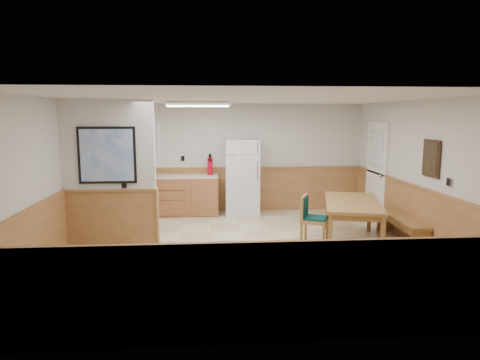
{
  "coord_description": "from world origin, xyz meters",
  "views": [
    {
      "loc": [
        -0.65,
        -6.91,
        2.24
      ],
      "look_at": [
        -0.08,
        0.4,
        1.13
      ],
      "focal_mm": 32.0,
      "sensor_mm": 36.0,
      "label": 1
    }
  ],
  "objects": [
    {
      "name": "ground",
      "position": [
        0.0,
        0.0,
        0.0
      ],
      "size": [
        6.0,
        6.0,
        0.0
      ],
      "primitive_type": "plane",
      "color": "beige",
      "rests_on": "ground"
    },
    {
      "name": "ceiling",
      "position": [
        0.0,
        0.0,
        2.5
      ],
      "size": [
        6.0,
        6.0,
        0.02
      ],
      "primitive_type": "cube",
      "color": "silver",
      "rests_on": "back_wall"
    },
    {
      "name": "back_wall",
      "position": [
        0.0,
        3.0,
        1.25
      ],
      "size": [
        6.0,
        0.02,
        2.5
      ],
      "primitive_type": "cube",
      "color": "silver",
      "rests_on": "ground"
    },
    {
      "name": "right_wall",
      "position": [
        3.0,
        0.0,
        1.25
      ],
      "size": [
        0.02,
        6.0,
        2.5
      ],
      "primitive_type": "cube",
      "color": "silver",
      "rests_on": "ground"
    },
    {
      "name": "left_wall",
      "position": [
        -3.0,
        0.0,
        1.25
      ],
      "size": [
        0.02,
        6.0,
        2.5
      ],
      "primitive_type": "cube",
      "color": "silver",
      "rests_on": "ground"
    },
    {
      "name": "wainscot_back",
      "position": [
        0.0,
        2.98,
        0.5
      ],
      "size": [
        6.0,
        0.04,
        1.0
      ],
      "primitive_type": "cube",
      "color": "#B57648",
      "rests_on": "ground"
    },
    {
      "name": "wainscot_right",
      "position": [
        2.98,
        0.0,
        0.5
      ],
      "size": [
        0.04,
        6.0,
        1.0
      ],
      "primitive_type": "cube",
      "color": "#B57648",
      "rests_on": "ground"
    },
    {
      "name": "wainscot_left",
      "position": [
        -2.98,
        0.0,
        0.5
      ],
      "size": [
        0.04,
        6.0,
        1.0
      ],
      "primitive_type": "cube",
      "color": "#B57648",
      "rests_on": "ground"
    },
    {
      "name": "partition_wall",
      "position": [
        -2.25,
        0.19,
        1.23
      ],
      "size": [
        1.5,
        0.2,
        2.5
      ],
      "color": "silver",
      "rests_on": "ground"
    },
    {
      "name": "kitchen_counter",
      "position": [
        -1.21,
        2.68,
        0.46
      ],
      "size": [
        2.2,
        0.61,
        1.0
      ],
      "color": "#A16039",
      "rests_on": "ground"
    },
    {
      "name": "exterior_door",
      "position": [
        2.96,
        1.9,
        1.05
      ],
      "size": [
        0.07,
        1.02,
        2.15
      ],
      "color": "white",
      "rests_on": "ground"
    },
    {
      "name": "kitchen_window",
      "position": [
        -2.1,
        2.98,
        1.55
      ],
      "size": [
        0.8,
        0.04,
        1.0
      ],
      "color": "white",
      "rests_on": "back_wall"
    },
    {
      "name": "wall_painting",
      "position": [
        2.97,
        -0.3,
        1.55
      ],
      "size": [
        0.04,
        0.5,
        0.6
      ],
      "color": "#362115",
      "rests_on": "right_wall"
    },
    {
      "name": "fluorescent_fixture",
      "position": [
        -0.8,
        1.3,
        2.45
      ],
      "size": [
        1.2,
        0.3,
        0.09
      ],
      "color": "white",
      "rests_on": "ceiling"
    },
    {
      "name": "refrigerator",
      "position": [
        0.15,
        2.63,
        0.85
      ],
      "size": [
        0.78,
        0.73,
        1.71
      ],
      "rotation": [
        0.0,
        0.0,
        -0.04
      ],
      "color": "silver",
      "rests_on": "ground"
    },
    {
      "name": "dining_table",
      "position": [
        1.89,
        0.24,
        0.66
      ],
      "size": [
        1.34,
        2.0,
        0.75
      ],
      "rotation": [
        0.0,
        0.0,
        -0.25
      ],
      "color": "#AB7E3E",
      "rests_on": "ground"
    },
    {
      "name": "dining_bench",
      "position": [
        2.8,
        0.25,
        0.34
      ],
      "size": [
        0.4,
        1.58,
        0.45
      ],
      "rotation": [
        0.0,
        0.0,
        -0.03
      ],
      "color": "#AB7E3E",
      "rests_on": "ground"
    },
    {
      "name": "dining_chair",
      "position": [
        1.14,
        0.29,
        0.49
      ],
      "size": [
        0.74,
        0.64,
        0.85
      ],
      "rotation": [
        0.0,
        0.0,
        -0.43
      ],
      "color": "#AB7E3E",
      "rests_on": "ground"
    },
    {
      "name": "fire_extinguisher",
      "position": [
        -0.57,
        2.7,
        1.11
      ],
      "size": [
        0.13,
        0.13,
        0.48
      ],
      "rotation": [
        0.0,
        0.0,
        0.07
      ],
      "color": "#B4091B",
      "rests_on": "kitchen_counter"
    },
    {
      "name": "soap_bottle",
      "position": [
        -2.25,
        2.66,
        1.02
      ],
      "size": [
        0.08,
        0.08,
        0.24
      ],
      "primitive_type": "cylinder",
      "rotation": [
        0.0,
        0.0,
        -0.11
      ],
      "color": "green",
      "rests_on": "kitchen_counter"
    }
  ]
}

